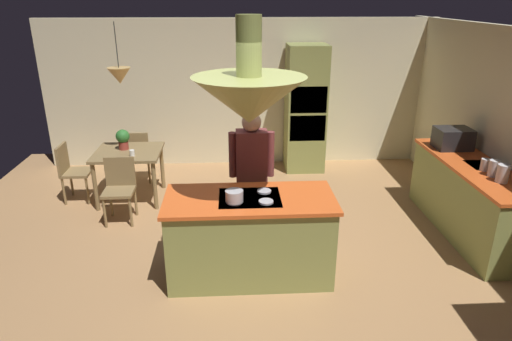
{
  "coord_description": "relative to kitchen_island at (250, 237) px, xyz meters",
  "views": [
    {
      "loc": [
        -0.18,
        -4.43,
        2.89
      ],
      "look_at": [
        0.1,
        0.4,
        1.0
      ],
      "focal_mm": 31.51,
      "sensor_mm": 36.0,
      "label": 1
    }
  ],
  "objects": [
    {
      "name": "oven_tower",
      "position": [
        1.1,
        3.24,
        0.6
      ],
      "size": [
        0.66,
        0.62,
        2.15
      ],
      "color": "#8C934C",
      "rests_on": "ground"
    },
    {
      "name": "pendant_light_over_table",
      "position": [
        -1.7,
        2.1,
        1.39
      ],
      "size": [
        0.32,
        0.32,
        0.82
      ],
      "color": "#E0B266"
    },
    {
      "name": "canister_sugar",
      "position": [
        2.84,
        0.43,
        0.56
      ],
      "size": [
        0.12,
        0.12,
        0.19
      ],
      "primitive_type": "cylinder",
      "color": "silver",
      "rests_on": "counter_run_right"
    },
    {
      "name": "cup_on_table",
      "position": [
        -1.59,
        1.88,
        0.33
      ],
      "size": [
        0.07,
        0.07,
        0.09
      ],
      "primitive_type": "cylinder",
      "color": "white",
      "rests_on": "dining_table"
    },
    {
      "name": "canister_flour",
      "position": [
        2.84,
        0.25,
        0.57
      ],
      "size": [
        0.13,
        0.13,
        0.21
      ],
      "primitive_type": "cylinder",
      "color": "silver",
      "rests_on": "counter_run_right"
    },
    {
      "name": "potted_plant_on_table",
      "position": [
        -1.78,
        2.2,
        0.46
      ],
      "size": [
        0.2,
        0.2,
        0.3
      ],
      "color": "#99382D",
      "rests_on": "dining_table"
    },
    {
      "name": "person_at_island",
      "position": [
        0.05,
        0.68,
        0.48
      ],
      "size": [
        0.53,
        0.22,
        1.67
      ],
      "color": "tan",
      "rests_on": "ground"
    },
    {
      "name": "canister_tea",
      "position": [
        2.84,
        0.61,
        0.54
      ],
      "size": [
        0.1,
        0.1,
        0.15
      ],
      "primitive_type": "cylinder",
      "color": "silver",
      "rests_on": "counter_run_right"
    },
    {
      "name": "microwave_on_counter",
      "position": [
        2.84,
        1.46,
        0.6
      ],
      "size": [
        0.46,
        0.36,
        0.28
      ],
      "primitive_type": "cube",
      "color": "#232326",
      "rests_on": "counter_run_right"
    },
    {
      "name": "counter_run_right",
      "position": [
        2.84,
        0.8,
        0.01
      ],
      "size": [
        0.73,
        2.23,
        0.94
      ],
      "color": "#8C934C",
      "rests_on": "ground"
    },
    {
      "name": "cooking_pot_on_cooktop",
      "position": [
        -0.16,
        -0.13,
        0.54
      ],
      "size": [
        0.18,
        0.18,
        0.12
      ],
      "primitive_type": "cylinder",
      "color": "#B2B2B7",
      "rests_on": "kitchen_island"
    },
    {
      "name": "dining_table",
      "position": [
        -1.7,
        2.1,
        0.18
      ],
      "size": [
        0.95,
        0.89,
        0.76
      ],
      "color": "olive",
      "rests_on": "ground"
    },
    {
      "name": "range_hood",
      "position": [
        0.0,
        -0.0,
        1.52
      ],
      "size": [
        1.1,
        1.1,
        1.0
      ],
      "color": "#8C934C"
    },
    {
      "name": "chair_facing_island",
      "position": [
        -1.7,
        1.43,
        0.03
      ],
      "size": [
        0.4,
        0.4,
        0.87
      ],
      "color": "olive",
      "rests_on": "ground"
    },
    {
      "name": "kitchen_island",
      "position": [
        0.0,
        0.0,
        0.0
      ],
      "size": [
        1.78,
        0.82,
        0.96
      ],
      "color": "#8C934C",
      "rests_on": "ground"
    },
    {
      "name": "chair_by_back_wall",
      "position": [
        -1.7,
        2.77,
        0.03
      ],
      "size": [
        0.4,
        0.4,
        0.87
      ],
      "rotation": [
        0.0,
        0.0,
        3.14
      ],
      "color": "olive",
      "rests_on": "ground"
    },
    {
      "name": "wall_back",
      "position": [
        0.0,
        3.65,
        0.8
      ],
      "size": [
        6.8,
        0.1,
        2.55
      ],
      "primitive_type": "cube",
      "color": "beige",
      "rests_on": "ground"
    },
    {
      "name": "ground",
      "position": [
        0.0,
        0.2,
        -0.47
      ],
      "size": [
        8.16,
        8.16,
        0.0
      ],
      "primitive_type": "plane",
      "color": "#AD7F51"
    },
    {
      "name": "chair_at_corner",
      "position": [
        -2.56,
        2.1,
        0.03
      ],
      "size": [
        0.4,
        0.4,
        0.87
      ],
      "rotation": [
        0.0,
        0.0,
        1.57
      ],
      "color": "olive",
      "rests_on": "ground"
    }
  ]
}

